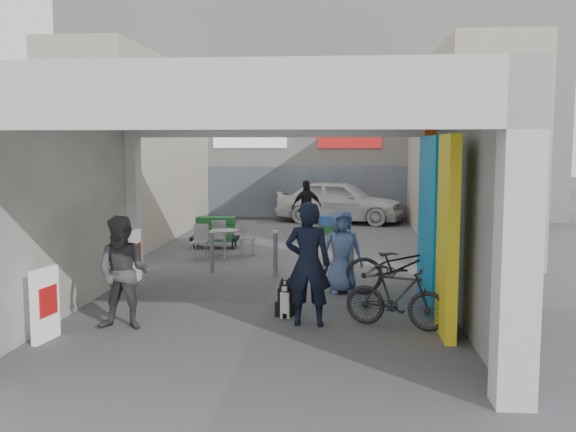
# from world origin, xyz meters

# --- Properties ---
(ground) EXTENTS (90.00, 90.00, 0.00)m
(ground) POSITION_xyz_m (0.00, 0.00, 0.00)
(ground) COLOR #505055
(ground) RESTS_ON ground
(arcade_canopy) EXTENTS (6.40, 6.45, 6.40)m
(arcade_canopy) POSITION_xyz_m (0.54, -0.82, 2.30)
(arcade_canopy) COLOR beige
(arcade_canopy) RESTS_ON ground
(far_building) EXTENTS (18.00, 4.08, 8.00)m
(far_building) POSITION_xyz_m (-0.00, 13.99, 3.99)
(far_building) COLOR silver
(far_building) RESTS_ON ground
(plaza_bldg_left) EXTENTS (2.00, 9.00, 5.00)m
(plaza_bldg_left) POSITION_xyz_m (-4.50, 7.50, 2.50)
(plaza_bldg_left) COLOR #B4AD95
(plaza_bldg_left) RESTS_ON ground
(plaza_bldg_right) EXTENTS (2.00, 9.00, 5.00)m
(plaza_bldg_right) POSITION_xyz_m (4.50, 7.50, 2.50)
(plaza_bldg_right) COLOR #B4AD95
(plaza_bldg_right) RESTS_ON ground
(bollard_left) EXTENTS (0.09, 0.09, 0.86)m
(bollard_left) POSITION_xyz_m (-1.45, 2.54, 0.43)
(bollard_left) COLOR gray
(bollard_left) RESTS_ON ground
(bollard_center) EXTENTS (0.09, 0.09, 0.91)m
(bollard_center) POSITION_xyz_m (-0.09, 2.26, 0.46)
(bollard_center) COLOR gray
(bollard_center) RESTS_ON ground
(bollard_right) EXTENTS (0.09, 0.09, 0.81)m
(bollard_right) POSITION_xyz_m (1.46, 2.40, 0.41)
(bollard_right) COLOR gray
(bollard_right) RESTS_ON ground
(advert_board_near) EXTENTS (0.17, 0.56, 1.00)m
(advert_board_near) POSITION_xyz_m (-2.75, -2.30, 0.51)
(advert_board_near) COLOR white
(advert_board_near) RESTS_ON ground
(advert_board_far) EXTENTS (0.12, 0.55, 1.00)m
(advert_board_far) POSITION_xyz_m (-2.75, 1.51, 0.51)
(advert_board_far) COLOR white
(advert_board_far) RESTS_ON ground
(cafe_set) EXTENTS (1.35, 1.09, 0.82)m
(cafe_set) POSITION_xyz_m (-1.58, 4.41, 0.29)
(cafe_set) COLOR #A1A1A6
(cafe_set) RESTS_ON ground
(produce_stand) EXTENTS (1.20, 0.65, 0.79)m
(produce_stand) POSITION_xyz_m (-2.03, 5.72, 0.31)
(produce_stand) COLOR black
(produce_stand) RESTS_ON ground
(crate_stack) EXTENTS (0.52, 0.45, 0.56)m
(crate_stack) POSITION_xyz_m (0.81, 8.48, 0.28)
(crate_stack) COLOR #175122
(crate_stack) RESTS_ON ground
(border_collie) EXTENTS (0.23, 0.45, 0.63)m
(border_collie) POSITION_xyz_m (0.39, -0.82, 0.25)
(border_collie) COLOR black
(border_collie) RESTS_ON ground
(man_with_dog) EXTENTS (0.69, 0.46, 1.84)m
(man_with_dog) POSITION_xyz_m (0.76, -1.25, 0.92)
(man_with_dog) COLOR black
(man_with_dog) RESTS_ON ground
(man_back_turned) EXTENTS (0.80, 0.63, 1.64)m
(man_back_turned) POSITION_xyz_m (-1.88, -1.65, 0.82)
(man_back_turned) COLOR #414144
(man_back_turned) RESTS_ON ground
(man_elderly) EXTENTS (0.82, 0.62, 1.51)m
(man_elderly) POSITION_xyz_m (1.25, 0.92, 0.75)
(man_elderly) COLOR #516C9E
(man_elderly) RESTS_ON ground
(man_crates) EXTENTS (1.01, 0.70, 1.60)m
(man_crates) POSITION_xyz_m (0.19, 8.79, 0.80)
(man_crates) COLOR black
(man_crates) RESTS_ON ground
(bicycle_front) EXTENTS (2.00, 0.78, 1.04)m
(bicycle_front) POSITION_xyz_m (2.30, 0.86, 0.52)
(bicycle_front) COLOR black
(bicycle_front) RESTS_ON ground
(bicycle_rear) EXTENTS (1.57, 0.91, 0.91)m
(bicycle_rear) POSITION_xyz_m (2.05, -1.28, 0.46)
(bicycle_rear) COLOR black
(bicycle_rear) RESTS_ON ground
(white_van) EXTENTS (4.61, 2.69, 1.48)m
(white_van) POSITION_xyz_m (1.18, 11.49, 0.74)
(white_van) COLOR silver
(white_van) RESTS_ON ground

